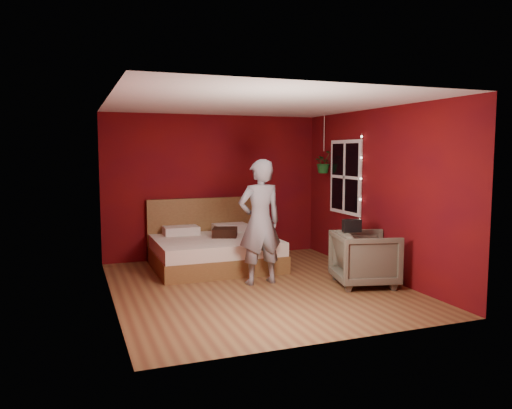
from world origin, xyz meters
TOP-DOWN VIEW (x-y plane):
  - floor at (0.00, 0.00)m, footprint 4.50×4.50m
  - room_walls at (0.00, 0.00)m, footprint 4.04×4.54m
  - window at (1.97, 0.90)m, footprint 0.05×0.97m
  - fairy_lights at (1.94, 0.38)m, footprint 0.04×0.04m
  - bed at (-0.24, 1.44)m, footprint 2.00×1.70m
  - person at (0.10, 0.14)m, footprint 0.69×0.47m
  - armchair at (1.50, -0.48)m, footprint 1.04×1.02m
  - handbag at (1.30, -0.42)m, footprint 0.27×0.17m
  - throw_pillow at (-0.04, 1.44)m, footprint 0.52×0.52m
  - hanging_plant at (1.88, 1.53)m, footprint 0.39×0.35m

SIDE VIEW (x-z plane):
  - floor at x=0.00m, z-range 0.00..0.00m
  - bed at x=-0.24m, z-range -0.26..0.84m
  - armchair at x=1.50m, z-range 0.00..0.78m
  - throw_pillow at x=-0.04m, z-range 0.50..0.64m
  - handbag at x=1.30m, z-range 0.78..0.97m
  - person at x=0.10m, z-range 0.00..1.83m
  - fairy_lights at x=1.94m, z-range 0.77..2.22m
  - window at x=1.97m, z-range 0.87..2.14m
  - room_walls at x=0.00m, z-range 0.37..2.99m
  - hanging_plant at x=1.88m, z-range 1.22..2.27m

